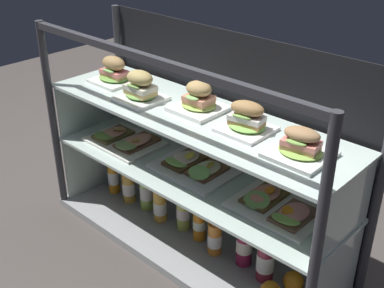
% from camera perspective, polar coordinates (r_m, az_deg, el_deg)
% --- Properties ---
extents(ground_plane, '(6.00, 6.00, 0.02)m').
position_cam_1_polar(ground_plane, '(2.31, -0.00, -11.82)').
color(ground_plane, '#48413E').
rests_on(ground_plane, ground).
extents(case_base_deck, '(1.44, 0.45, 0.04)m').
position_cam_1_polar(case_base_deck, '(2.29, -0.00, -11.26)').
color(case_base_deck, '#999C9D').
rests_on(case_base_deck, ground).
extents(case_frame, '(1.44, 0.45, 0.95)m').
position_cam_1_polar(case_frame, '(2.10, 2.34, 1.02)').
color(case_frame, '#333338').
rests_on(case_frame, ground).
extents(riser_lower_tier, '(1.37, 0.38, 0.34)m').
position_cam_1_polar(riser_lower_tier, '(2.18, -0.00, -7.42)').
color(riser_lower_tier, silver).
rests_on(riser_lower_tier, case_base_deck).
extents(shelf_lower_glass, '(1.39, 0.40, 0.01)m').
position_cam_1_polar(shelf_lower_glass, '(2.09, -0.00, -3.48)').
color(shelf_lower_glass, silver).
rests_on(shelf_lower_glass, riser_lower_tier).
extents(riser_upper_tier, '(1.37, 0.38, 0.26)m').
position_cam_1_polar(riser_upper_tier, '(2.02, -0.00, -0.17)').
color(riser_upper_tier, silver).
rests_on(riser_upper_tier, shelf_lower_glass).
extents(shelf_upper_glass, '(1.39, 0.40, 0.01)m').
position_cam_1_polar(shelf_upper_glass, '(1.96, -0.00, 3.36)').
color(shelf_upper_glass, silver).
rests_on(shelf_upper_glass, riser_upper_tier).
extents(plated_roll_sandwich_mid_right, '(0.19, 0.19, 0.12)m').
position_cam_1_polar(plated_roll_sandwich_mid_right, '(2.30, -8.96, 8.16)').
color(plated_roll_sandwich_mid_right, white).
rests_on(plated_roll_sandwich_mid_right, shelf_upper_glass).
extents(plated_roll_sandwich_far_right, '(0.18, 0.18, 0.13)m').
position_cam_1_polar(plated_roll_sandwich_far_right, '(2.07, -5.98, 6.34)').
color(plated_roll_sandwich_far_right, white).
rests_on(plated_roll_sandwich_far_right, shelf_upper_glass).
extents(plated_roll_sandwich_far_left, '(0.19, 0.19, 0.12)m').
position_cam_1_polar(plated_roll_sandwich_far_left, '(1.96, 0.81, 5.04)').
color(plated_roll_sandwich_far_left, white).
rests_on(plated_roll_sandwich_far_left, shelf_upper_glass).
extents(plated_roll_sandwich_right_of_center, '(0.18, 0.18, 0.12)m').
position_cam_1_polar(plated_roll_sandwich_right_of_center, '(1.81, 6.32, 2.77)').
color(plated_roll_sandwich_right_of_center, white).
rests_on(plated_roll_sandwich_right_of_center, shelf_upper_glass).
extents(plated_roll_sandwich_left_of_center, '(0.20, 0.20, 0.11)m').
position_cam_1_polar(plated_roll_sandwich_left_of_center, '(1.66, 12.42, -0.31)').
color(plated_roll_sandwich_left_of_center, white).
rests_on(plated_roll_sandwich_left_of_center, shelf_upper_glass).
extents(open_sandwich_tray_near_right_corner, '(0.34, 0.25, 0.06)m').
position_cam_1_polar(open_sandwich_tray_near_right_corner, '(2.33, -7.84, 0.46)').
color(open_sandwich_tray_near_right_corner, white).
rests_on(open_sandwich_tray_near_right_corner, shelf_lower_glass).
extents(open_sandwich_tray_far_left, '(0.34, 0.25, 0.06)m').
position_cam_1_polar(open_sandwich_tray_far_left, '(2.09, 0.16, -2.61)').
color(open_sandwich_tray_far_left, white).
rests_on(open_sandwich_tray_far_left, shelf_lower_glass).
extents(open_sandwich_tray_right_of_center, '(0.34, 0.25, 0.06)m').
position_cam_1_polar(open_sandwich_tray_right_of_center, '(1.87, 9.76, -7.08)').
color(open_sandwich_tray_right_of_center, white).
rests_on(open_sandwich_tray_right_of_center, shelf_lower_glass).
extents(juice_bottle_near_post, '(0.06, 0.06, 0.23)m').
position_cam_1_polar(juice_bottle_near_post, '(2.59, -9.04, -3.67)').
color(juice_bottle_near_post, orange).
rests_on(juice_bottle_near_post, case_base_deck).
extents(juice_bottle_front_left_end, '(0.07, 0.07, 0.23)m').
position_cam_1_polar(juice_bottle_front_left_end, '(2.50, -7.33, -4.76)').
color(juice_bottle_front_left_end, gold).
rests_on(juice_bottle_front_left_end, case_base_deck).
extents(juice_bottle_back_right, '(0.07, 0.07, 0.23)m').
position_cam_1_polar(juice_bottle_back_right, '(2.44, -5.25, -5.42)').
color(juice_bottle_back_right, '#B0D955').
rests_on(juice_bottle_back_right, case_base_deck).
extents(juice_bottle_front_second, '(0.07, 0.07, 0.25)m').
position_cam_1_polar(juice_bottle_front_second, '(2.35, -3.71, -6.74)').
color(juice_bottle_front_second, gold).
rests_on(juice_bottle_front_second, case_base_deck).
extents(juice_bottle_back_left, '(0.06, 0.06, 0.23)m').
position_cam_1_polar(juice_bottle_back_left, '(2.29, -0.99, -7.71)').
color(juice_bottle_back_left, '#BFC852').
rests_on(juice_bottle_back_left, case_base_deck).
extents(juice_bottle_front_right_end, '(0.06, 0.06, 0.20)m').
position_cam_1_polar(juice_bottle_front_right_end, '(2.24, 0.87, -9.10)').
color(juice_bottle_front_right_end, orange).
rests_on(juice_bottle_front_right_end, case_base_deck).
extents(juice_bottle_front_middle, '(0.06, 0.06, 0.20)m').
position_cam_1_polar(juice_bottle_front_middle, '(2.16, 2.63, -10.68)').
color(juice_bottle_front_middle, orange).
rests_on(juice_bottle_front_middle, case_base_deck).
extents(juice_bottle_back_center, '(0.07, 0.07, 0.24)m').
position_cam_1_polar(juice_bottle_back_center, '(2.11, 6.07, -11.35)').
color(juice_bottle_back_center, '#9B1C41').
rests_on(juice_bottle_back_center, case_base_deck).
extents(juice_bottle_tucked_behind, '(0.07, 0.07, 0.24)m').
position_cam_1_polar(juice_bottle_tucked_behind, '(2.05, 8.48, -13.02)').
color(juice_bottle_tucked_behind, maroon).
rests_on(juice_bottle_tucked_behind, case_base_deck).
extents(orange_fruit_beside_bottles, '(0.08, 0.08, 0.08)m').
position_cam_1_polar(orange_fruit_beside_bottles, '(2.06, 11.61, -15.22)').
color(orange_fruit_beside_bottles, orange).
rests_on(orange_fruit_beside_bottles, case_base_deck).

